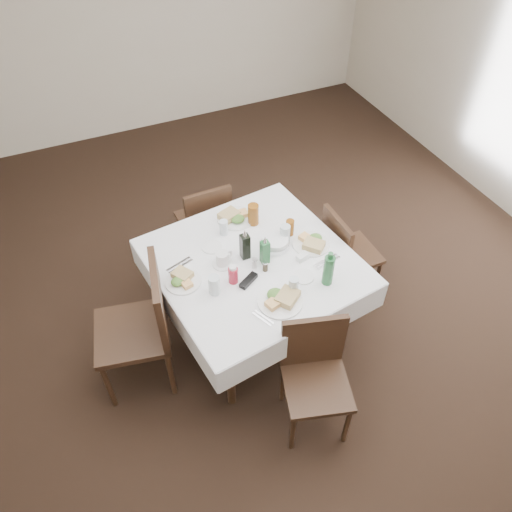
{
  "coord_description": "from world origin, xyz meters",
  "views": [
    {
      "loc": [
        -0.91,
        -2.15,
        3.26
      ],
      "look_at": [
        0.09,
        0.1,
        0.8
      ],
      "focal_mm": 35.0,
      "sensor_mm": 36.0,
      "label": 1
    }
  ],
  "objects_px": {
    "coffee_mug": "(223,259)",
    "green_bottle": "(328,270)",
    "chair_south": "(315,368)",
    "water_n": "(224,227)",
    "chair_north": "(206,219)",
    "oil_cruet_green": "(265,251)",
    "water_s": "(294,285)",
    "dining_table": "(254,268)",
    "water_e": "(285,233)",
    "bread_basket": "(275,243)",
    "chair_east": "(344,250)",
    "water_w": "(214,285)",
    "chair_west": "(145,322)",
    "oil_cruet_dark": "(245,246)",
    "ketchup_bottle": "(233,275)"
  },
  "relations": [
    {
      "from": "coffee_mug",
      "to": "green_bottle",
      "type": "distance_m",
      "value": 0.73
    },
    {
      "from": "chair_south",
      "to": "water_n",
      "type": "height_order",
      "value": "water_n"
    },
    {
      "from": "chair_north",
      "to": "coffee_mug",
      "type": "height_order",
      "value": "coffee_mug"
    },
    {
      "from": "chair_north",
      "to": "oil_cruet_green",
      "type": "relative_size",
      "value": 3.59
    },
    {
      "from": "water_s",
      "to": "dining_table",
      "type": "bearing_deg",
      "value": 108.26
    },
    {
      "from": "dining_table",
      "to": "oil_cruet_green",
      "type": "height_order",
      "value": "oil_cruet_green"
    },
    {
      "from": "water_e",
      "to": "bread_basket",
      "type": "distance_m",
      "value": 0.1
    },
    {
      "from": "chair_east",
      "to": "coffee_mug",
      "type": "bearing_deg",
      "value": -179.24
    },
    {
      "from": "oil_cruet_green",
      "to": "dining_table",
      "type": "bearing_deg",
      "value": 149.01
    },
    {
      "from": "oil_cruet_green",
      "to": "water_n",
      "type": "bearing_deg",
      "value": 111.41
    },
    {
      "from": "water_e",
      "to": "green_bottle",
      "type": "xyz_separation_m",
      "value": [
        0.08,
        -0.48,
        0.05
      ]
    },
    {
      "from": "chair_south",
      "to": "water_w",
      "type": "distance_m",
      "value": 0.84
    },
    {
      "from": "chair_west",
      "to": "water_e",
      "type": "xyz_separation_m",
      "value": [
        1.12,
        0.17,
        0.24
      ]
    },
    {
      "from": "oil_cruet_green",
      "to": "green_bottle",
      "type": "bearing_deg",
      "value": -49.11
    },
    {
      "from": "oil_cruet_dark",
      "to": "coffee_mug",
      "type": "height_order",
      "value": "oil_cruet_dark"
    },
    {
      "from": "water_w",
      "to": "oil_cruet_dark",
      "type": "xyz_separation_m",
      "value": [
        0.31,
        0.22,
        0.04
      ]
    },
    {
      "from": "chair_north",
      "to": "water_s",
      "type": "xyz_separation_m",
      "value": [
        0.18,
        -1.24,
        0.34
      ]
    },
    {
      "from": "water_s",
      "to": "bread_basket",
      "type": "relative_size",
      "value": 0.59
    },
    {
      "from": "chair_west",
      "to": "water_s",
      "type": "bearing_deg",
      "value": -17.32
    },
    {
      "from": "oil_cruet_dark",
      "to": "chair_south",
      "type": "bearing_deg",
      "value": -82.94
    },
    {
      "from": "dining_table",
      "to": "green_bottle",
      "type": "xyz_separation_m",
      "value": [
        0.37,
        -0.39,
        0.2
      ]
    },
    {
      "from": "water_w",
      "to": "oil_cruet_green",
      "type": "height_order",
      "value": "oil_cruet_green"
    },
    {
      "from": "dining_table",
      "to": "oil_cruet_green",
      "type": "xyz_separation_m",
      "value": [
        0.07,
        -0.04,
        0.18
      ]
    },
    {
      "from": "water_n",
      "to": "water_s",
      "type": "xyz_separation_m",
      "value": [
        0.21,
        -0.72,
        0.0
      ]
    },
    {
      "from": "dining_table",
      "to": "chair_south",
      "type": "height_order",
      "value": "chair_south"
    },
    {
      "from": "chair_east",
      "to": "water_n",
      "type": "relative_size",
      "value": 7.11
    },
    {
      "from": "water_s",
      "to": "oil_cruet_dark",
      "type": "bearing_deg",
      "value": 110.47
    },
    {
      "from": "chair_west",
      "to": "water_n",
      "type": "bearing_deg",
      "value": 29.56
    },
    {
      "from": "water_n",
      "to": "coffee_mug",
      "type": "distance_m",
      "value": 0.32
    },
    {
      "from": "chair_east",
      "to": "ketchup_bottle",
      "type": "distance_m",
      "value": 1.1
    },
    {
      "from": "chair_west",
      "to": "oil_cruet_dark",
      "type": "distance_m",
      "value": 0.85
    },
    {
      "from": "chair_west",
      "to": "bread_basket",
      "type": "bearing_deg",
      "value": 7.92
    },
    {
      "from": "chair_north",
      "to": "water_n",
      "type": "bearing_deg",
      "value": -92.69
    },
    {
      "from": "water_e",
      "to": "coffee_mug",
      "type": "relative_size",
      "value": 0.87
    },
    {
      "from": "chair_north",
      "to": "oil_cruet_green",
      "type": "bearing_deg",
      "value": -81.98
    },
    {
      "from": "chair_south",
      "to": "oil_cruet_dark",
      "type": "relative_size",
      "value": 3.44
    },
    {
      "from": "dining_table",
      "to": "green_bottle",
      "type": "height_order",
      "value": "green_bottle"
    },
    {
      "from": "dining_table",
      "to": "coffee_mug",
      "type": "xyz_separation_m",
      "value": [
        -0.21,
        0.06,
        0.13
      ]
    },
    {
      "from": "water_w",
      "to": "green_bottle",
      "type": "relative_size",
      "value": 0.52
    },
    {
      "from": "ketchup_bottle",
      "to": "water_w",
      "type": "bearing_deg",
      "value": -165.27
    },
    {
      "from": "chair_west",
      "to": "water_n",
      "type": "height_order",
      "value": "chair_west"
    },
    {
      "from": "chair_west",
      "to": "chair_east",
      "type": "bearing_deg",
      "value": 4.96
    },
    {
      "from": "water_w",
      "to": "water_e",
      "type": "bearing_deg",
      "value": 22.05
    },
    {
      "from": "water_e",
      "to": "green_bottle",
      "type": "bearing_deg",
      "value": -81.13
    },
    {
      "from": "water_e",
      "to": "ketchup_bottle",
      "type": "bearing_deg",
      "value": -155.9
    },
    {
      "from": "dining_table",
      "to": "water_n",
      "type": "bearing_deg",
      "value": 103.67
    },
    {
      "from": "dining_table",
      "to": "water_n",
      "type": "height_order",
      "value": "water_n"
    },
    {
      "from": "water_e",
      "to": "oil_cruet_green",
      "type": "height_order",
      "value": "oil_cruet_green"
    },
    {
      "from": "dining_table",
      "to": "oil_cruet_green",
      "type": "relative_size",
      "value": 6.35
    },
    {
      "from": "ketchup_bottle",
      "to": "chair_north",
      "type": "bearing_deg",
      "value": 81.82
    }
  ]
}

